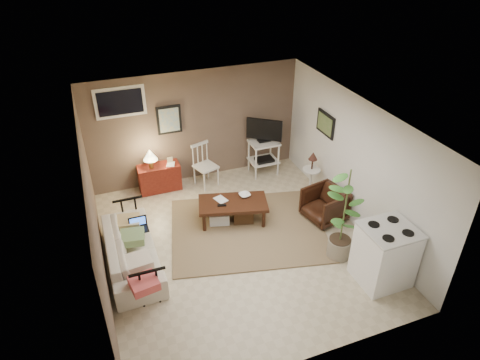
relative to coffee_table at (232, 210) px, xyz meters
name	(u,v)px	position (x,y,z in m)	size (l,w,h in m)	color
floor	(237,244)	(-0.14, -0.64, -0.27)	(5.00, 5.00, 0.00)	#C1B293
art_back	(169,120)	(-0.69, 1.84, 1.18)	(0.50, 0.03, 0.60)	black
art_right	(326,124)	(2.09, 0.41, 1.25)	(0.03, 0.60, 0.45)	black
window	(120,102)	(-1.59, 1.84, 1.68)	(0.96, 0.03, 0.60)	silver
rug	(248,229)	(0.18, -0.33, -0.25)	(2.78, 2.23, 0.03)	olive
coffee_table	(232,210)	(0.00, 0.00, 0.00)	(1.39, 0.96, 0.48)	#3A1910
sofa	(131,246)	(-1.94, -0.51, 0.12)	(2.00, 0.58, 0.78)	beige
sofa_pillows	(135,250)	(-1.89, -0.74, 0.21)	(0.38, 1.90, 0.13)	beige
sofa_end_rails	(139,247)	(-1.82, -0.51, 0.07)	(0.54, 1.99, 0.67)	black
laptop	(139,225)	(-1.75, -0.16, 0.24)	(0.31, 0.22, 0.21)	black
red_console	(159,175)	(-1.06, 1.61, 0.08)	(0.86, 0.38, 0.99)	maroon
spindle_chair	(205,167)	(-0.08, 1.46, 0.17)	(0.54, 0.54, 0.93)	silver
tv_stand	(264,146)	(1.27, 1.47, 0.42)	(0.66, 0.51, 1.30)	silver
side_table	(312,168)	(1.84, 0.35, 0.34)	(0.37, 0.37, 0.98)	silver
armchair	(325,203)	(1.66, -0.52, 0.09)	(0.68, 0.64, 0.70)	black
potted_plant	(344,212)	(1.36, -1.54, 0.66)	(0.43, 0.43, 1.74)	gray
stove	(385,255)	(1.69, -2.25, 0.24)	(0.78, 0.73, 1.02)	white
bowl	(245,192)	(0.28, 0.10, 0.29)	(0.21, 0.05, 0.21)	#3A1910
book_table	(217,196)	(-0.27, 0.11, 0.31)	(0.18, 0.02, 0.25)	#3A1910
book_console	(166,160)	(-0.87, 1.59, 0.42)	(0.16, 0.02, 0.22)	#3A1910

